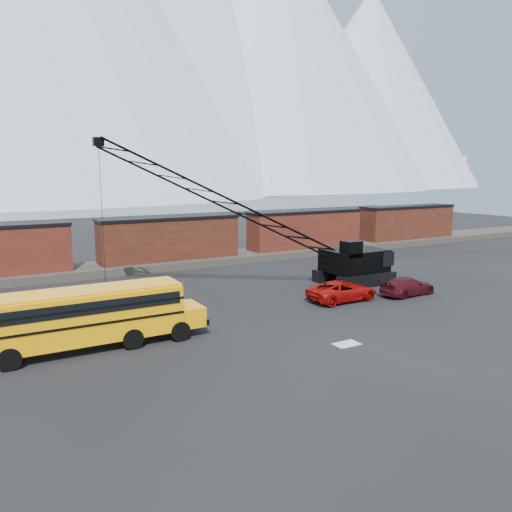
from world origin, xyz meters
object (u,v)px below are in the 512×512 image
at_px(crawler_crane, 234,206).
at_px(maroon_suv, 407,286).
at_px(red_pickup, 342,291).
at_px(school_bus, 90,315).

bearing_deg(crawler_crane, maroon_suv, -33.93).
relative_size(red_pickup, crawler_crane, 0.23).
distance_m(red_pickup, maroon_suv, 5.41).
height_order(school_bus, maroon_suv, school_bus).
bearing_deg(crawler_crane, school_bus, -148.57).
relative_size(school_bus, maroon_suv, 2.50).
bearing_deg(red_pickup, school_bus, 93.71).
bearing_deg(red_pickup, maroon_suv, -102.18).
relative_size(school_bus, red_pickup, 2.22).
bearing_deg(school_bus, maroon_suv, 0.34).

